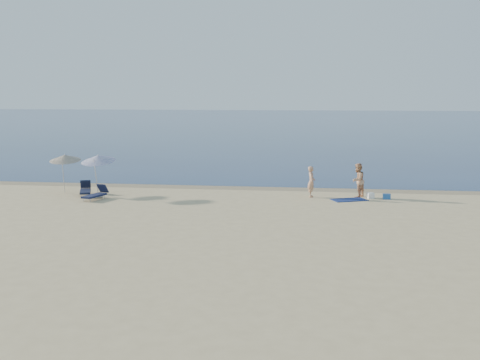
{
  "coord_description": "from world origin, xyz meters",
  "views": [
    {
      "loc": [
        3.44,
        -17.2,
        5.92
      ],
      "look_at": [
        -1.08,
        16.0,
        1.0
      ],
      "focal_mm": 45.0,
      "sensor_mm": 36.0,
      "label": 1
    }
  ],
  "objects_px": {
    "person_left": "(311,182)",
    "blue_cooler": "(387,196)",
    "umbrella_near": "(98,158)",
    "person_right": "(358,180)"
  },
  "relations": [
    {
      "from": "blue_cooler",
      "to": "person_left",
      "type": "bearing_deg",
      "value": 179.34
    },
    {
      "from": "person_left",
      "to": "umbrella_near",
      "type": "height_order",
      "value": "umbrella_near"
    },
    {
      "from": "person_left",
      "to": "blue_cooler",
      "type": "height_order",
      "value": "person_left"
    },
    {
      "from": "person_right",
      "to": "blue_cooler",
      "type": "height_order",
      "value": "person_right"
    },
    {
      "from": "umbrella_near",
      "to": "blue_cooler",
      "type": "bearing_deg",
      "value": 12.61
    },
    {
      "from": "person_right",
      "to": "blue_cooler",
      "type": "xyz_separation_m",
      "value": [
        1.59,
        -0.4,
        -0.82
      ]
    },
    {
      "from": "person_left",
      "to": "umbrella_near",
      "type": "relative_size",
      "value": 0.69
    },
    {
      "from": "person_left",
      "to": "blue_cooler",
      "type": "bearing_deg",
      "value": -95.1
    },
    {
      "from": "person_right",
      "to": "umbrella_near",
      "type": "relative_size",
      "value": 0.76
    },
    {
      "from": "person_left",
      "to": "blue_cooler",
      "type": "relative_size",
      "value": 4.22
    }
  ]
}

